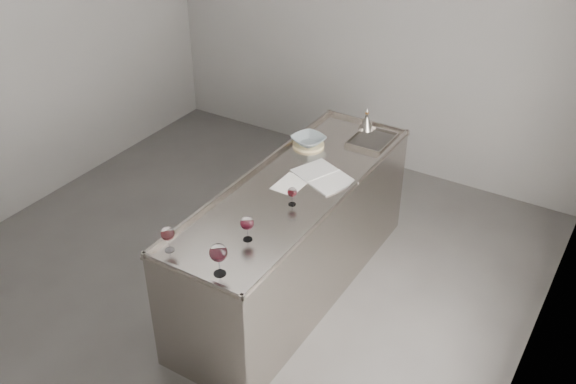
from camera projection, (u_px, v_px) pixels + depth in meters
The scene contains 11 objects.
room_shell at pixel (211, 128), 4.39m from camera, with size 4.54×5.04×2.84m.
counter at pixel (295, 238), 4.88m from camera, with size 0.77×2.42×0.97m.
wine_glass_left at pixel (168, 234), 3.92m from camera, with size 0.09×0.09×0.17m.
wine_glass_middle at pixel (218, 253), 3.71m from camera, with size 0.11×0.11×0.21m.
wine_glass_right at pixel (247, 224), 4.01m from camera, with size 0.09×0.09×0.17m.
wine_glass_small at pixel (292, 193), 4.37m from camera, with size 0.07×0.07×0.13m.
notebook at pixel (324, 177), 4.72m from camera, with size 0.52×0.45×0.02m.
loose_paper_top at pixel (291, 184), 4.64m from camera, with size 0.19×0.28×0.00m, color white.
trivet at pixel (308, 145), 5.13m from camera, with size 0.25×0.25×0.02m, color #D3C189.
ceramic_bowl at pixel (308, 140), 5.11m from camera, with size 0.25×0.25×0.06m, color gray.
wine_funnel at pixel (366, 123), 5.35m from camera, with size 0.13×0.13×0.20m.
Camera 1 is at (2.51, -3.08, 3.38)m, focal length 40.00 mm.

